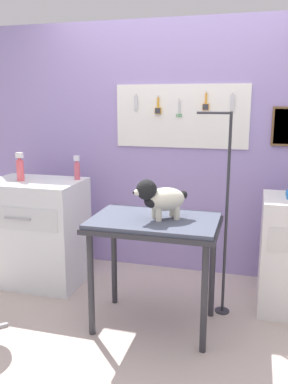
{
  "coord_description": "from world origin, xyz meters",
  "views": [
    {
      "loc": [
        0.68,
        -2.4,
        1.6
      ],
      "look_at": [
        -0.04,
        0.2,
        0.99
      ],
      "focal_mm": 37.96,
      "sensor_mm": 36.0,
      "label": 1
    }
  ],
  "objects": [
    {
      "name": "grooming_table",
      "position": [
        0.04,
        0.21,
        0.71
      ],
      "size": [
        0.89,
        0.59,
        0.81
      ],
      "color": "#2D2D33",
      "rests_on": "ground"
    },
    {
      "name": "ground",
      "position": [
        0.0,
        0.0,
        -0.02
      ],
      "size": [
        4.4,
        4.0,
        0.04
      ],
      "primitive_type": "cube",
      "color": "#BEACA1"
    },
    {
      "name": "grooming_arm",
      "position": [
        0.49,
        0.52,
        0.71
      ],
      "size": [
        0.3,
        0.11,
        1.52
      ],
      "color": "#2D2D33",
      "rests_on": "ground"
    },
    {
      "name": "dog",
      "position": [
        0.07,
        0.2,
        0.96
      ],
      "size": [
        0.37,
        0.3,
        0.28
      ],
      "color": "beige",
      "rests_on": "grooming_table"
    },
    {
      "name": "conditioner_bottle",
      "position": [
        -1.25,
        0.62,
        1.03
      ],
      "size": [
        0.06,
        0.06,
        0.24
      ],
      "color": "#DF545D",
      "rests_on": "counter_left"
    },
    {
      "name": "detangler_spray",
      "position": [
        -0.81,
        0.8,
        1.01
      ],
      "size": [
        0.05,
        0.05,
        0.21
      ],
      "color": "#D45A6D",
      "rests_on": "counter_left"
    },
    {
      "name": "rear_wall_panel",
      "position": [
        0.01,
        1.28,
        1.16
      ],
      "size": [
        4.0,
        0.11,
        2.3
      ],
      "color": "#9B87C5",
      "rests_on": "ground"
    },
    {
      "name": "counter_left",
      "position": [
        -1.14,
        0.65,
        0.46
      ],
      "size": [
        0.8,
        0.58,
        0.92
      ],
      "color": "silver",
      "rests_on": "ground"
    }
  ]
}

